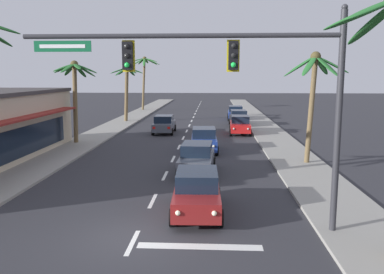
{
  "coord_description": "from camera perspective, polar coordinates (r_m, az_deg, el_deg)",
  "views": [
    {
      "loc": [
        2.61,
        -12.68,
        5.4
      ],
      "look_at": [
        1.49,
        8.0,
        2.2
      ],
      "focal_mm": 37.54,
      "sensor_mm": 36.0,
      "label": 1
    }
  ],
  "objects": [
    {
      "name": "sedan_parked_nearest_kerb",
      "position": [
        43.38,
        6.64,
        2.72
      ],
      "size": [
        2.02,
        4.48,
        1.68
      ],
      "color": "black",
      "rests_on": "ground"
    },
    {
      "name": "palm_right_second",
      "position": [
        25.02,
        16.89,
        7.42
      ],
      "size": [
        3.82,
        3.31,
        6.78
      ],
      "color": "brown",
      "rests_on": "ground"
    },
    {
      "name": "palm_left_farthest",
      "position": [
        62.04,
        -6.77,
        9.4
      ],
      "size": [
        4.72,
        4.58,
        8.18
      ],
      "color": "brown",
      "rests_on": "ground"
    },
    {
      "name": "sedan_fifth_in_queue",
      "position": [
        28.6,
        1.7,
        -0.36
      ],
      "size": [
        2.06,
        4.5,
        1.68
      ],
      "color": "navy",
      "rests_on": "ground"
    },
    {
      "name": "traffic_signal_mast",
      "position": [
        13.42,
        7.06,
        8.33
      ],
      "size": [
        10.57,
        0.41,
        7.63
      ],
      "color": "#2D2D33",
      "rests_on": "ground"
    },
    {
      "name": "sedan_parked_far_kerb",
      "position": [
        37.45,
        6.85,
        1.75
      ],
      "size": [
        2.04,
        4.49,
        1.68
      ],
      "color": "red",
      "rests_on": "ground"
    },
    {
      "name": "palm_left_second",
      "position": [
        32.55,
        -16.33,
        7.43
      ],
      "size": [
        3.66,
        3.49,
        6.52
      ],
      "color": "brown",
      "rests_on": "ground"
    },
    {
      "name": "sedan_third_in_queue",
      "position": [
        22.24,
        0.68,
        -3.01
      ],
      "size": [
        2.1,
        4.51,
        1.68
      ],
      "color": "#4C515B",
      "rests_on": "ground"
    },
    {
      "name": "sedan_parked_mid_kerb",
      "position": [
        49.27,
        6.2,
        3.45
      ],
      "size": [
        2.02,
        4.48,
        1.68
      ],
      "color": "navy",
      "rests_on": "ground"
    },
    {
      "name": "sidewalk_right",
      "position": [
        33.51,
        11.96,
        -0.55
      ],
      "size": [
        3.2,
        110.0,
        0.14
      ],
      "primitive_type": "cube",
      "color": "gray",
      "rests_on": "ground"
    },
    {
      "name": "sedan_oncoming_far",
      "position": [
        37.67,
        -3.98,
        1.84
      ],
      "size": [
        1.96,
        4.46,
        1.68
      ],
      "color": "#4C515B",
      "rests_on": "ground"
    },
    {
      "name": "sedan_lead_at_stop_bar",
      "position": [
        15.94,
        0.71,
        -7.79
      ],
      "size": [
        2.04,
        4.49,
        1.68
      ],
      "color": "maroon",
      "rests_on": "ground"
    },
    {
      "name": "palm_left_third",
      "position": [
        47.0,
        -9.28,
        7.57
      ],
      "size": [
        4.0,
        3.61,
        6.53
      ],
      "color": "brown",
      "rests_on": "ground"
    },
    {
      "name": "lane_markings",
      "position": [
        33.65,
        -0.61,
        -0.44
      ],
      "size": [
        4.28,
        89.97,
        0.01
      ],
      "color": "silver",
      "rests_on": "ground"
    },
    {
      "name": "ground_plane",
      "position": [
        14.03,
        -8.11,
        -13.96
      ],
      "size": [
        220.0,
        220.0,
        0.0
      ],
      "primitive_type": "plane",
      "color": "#2D2D33"
    },
    {
      "name": "sidewalk_left",
      "position": [
        34.71,
        -14.4,
        -0.32
      ],
      "size": [
        3.2,
        110.0,
        0.14
      ],
      "primitive_type": "cube",
      "color": "gray",
      "rests_on": "ground"
    }
  ]
}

